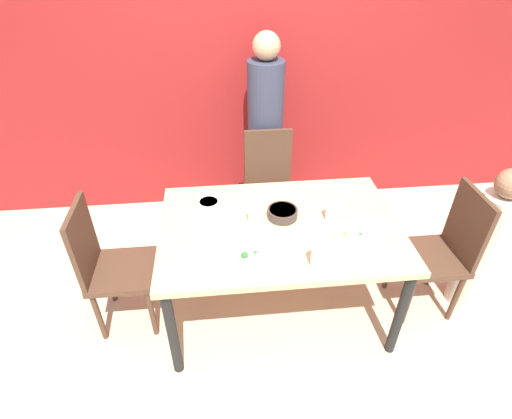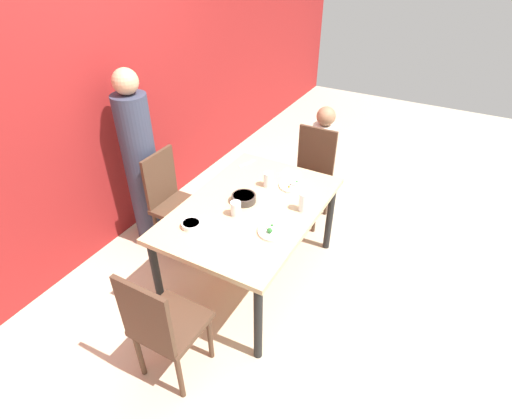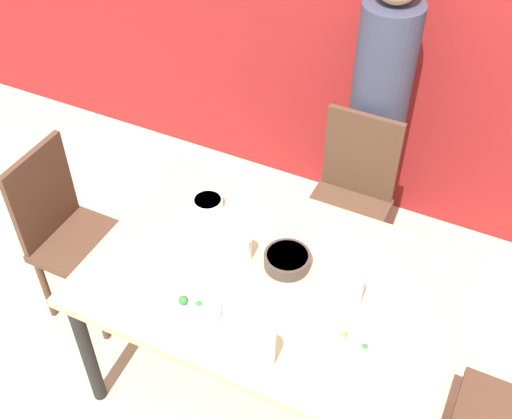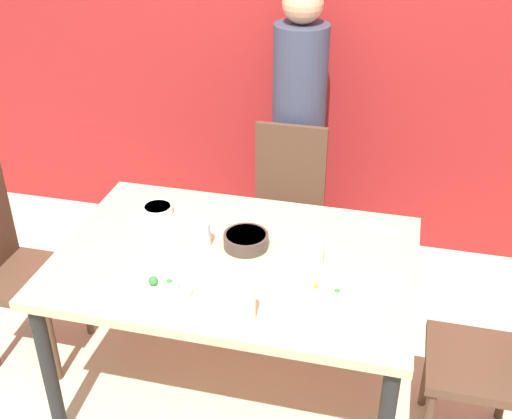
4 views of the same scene
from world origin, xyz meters
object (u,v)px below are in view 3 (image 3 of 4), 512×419
person_adult (376,122)px  glass_water_tall (265,350)px  chair_adult_spot (350,197)px  plate_rice_adult (359,345)px  bowl_curry (287,260)px

person_adult → glass_water_tall: 1.52m
glass_water_tall → chair_adult_spot: bearing=94.5°
glass_water_tall → plate_rice_adult: bearing=37.0°
person_adult → bowl_curry: (-0.02, -1.06, 0.01)m
chair_adult_spot → person_adult: bearing=90.0°
chair_adult_spot → person_adult: (-0.00, 0.31, 0.26)m
bowl_curry → glass_water_tall: 0.47m
chair_adult_spot → glass_water_tall: (0.09, -1.20, 0.31)m
person_adult → chair_adult_spot: bearing=-90.0°
person_adult → glass_water_tall: (0.09, -1.51, 0.05)m
person_adult → plate_rice_adult: 1.36m
bowl_curry → plate_rice_adult: bearing=-32.1°
chair_adult_spot → glass_water_tall: bearing=-85.5°
bowl_curry → plate_rice_adult: (0.39, -0.24, -0.02)m
chair_adult_spot → glass_water_tall: chair_adult_spot is taller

